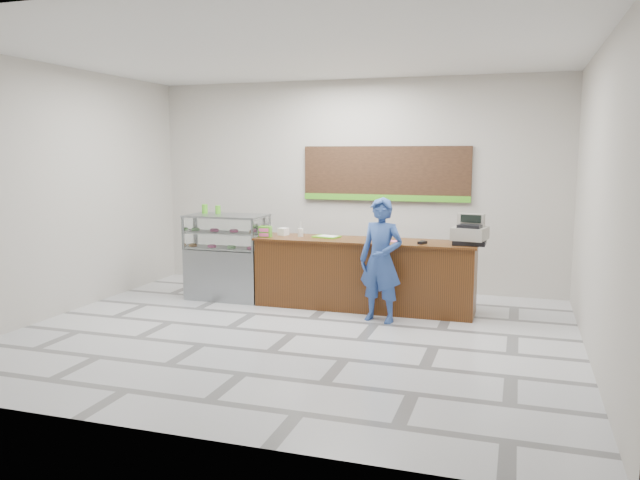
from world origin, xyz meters
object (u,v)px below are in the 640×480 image
(cash_register, at_px, (470,233))
(display_case, at_px, (227,256))
(customer, at_px, (381,260))
(serving_tray, at_px, (327,237))
(sales_counter, at_px, (364,274))

(cash_register, bearing_deg, display_case, -169.71)
(display_case, bearing_deg, customer, -13.14)
(cash_register, distance_m, serving_tray, 2.11)
(serving_tray, xyz_separation_m, customer, (0.98, -0.69, -0.19))
(cash_register, height_order, customer, customer)
(display_case, distance_m, customer, 2.68)
(display_case, height_order, serving_tray, display_case)
(sales_counter, relative_size, serving_tray, 7.71)
(cash_register, xyz_separation_m, serving_tray, (-2.10, 0.08, -0.15))
(customer, bearing_deg, cash_register, 42.58)
(display_case, xyz_separation_m, serving_tray, (1.62, 0.09, 0.37))
(sales_counter, distance_m, serving_tray, 0.80)
(sales_counter, height_order, display_case, display_case)
(cash_register, bearing_deg, customer, -140.99)
(cash_register, distance_m, customer, 1.32)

